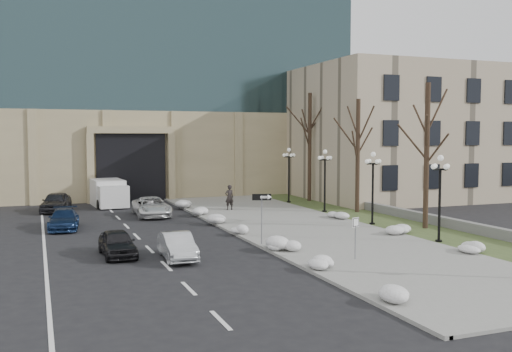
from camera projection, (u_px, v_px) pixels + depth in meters
The scene contains 33 objects.
ground at pixel (365, 285), 22.03m from camera, with size 160.00×160.00×0.00m, color black.
sidewalk at pixel (295, 226), 36.32m from camera, with size 9.00×40.00×0.12m, color gray.
curb at pixel (228, 230), 34.70m from camera, with size 0.30×40.00×0.14m, color gray.
grass_strip at pixel (382, 220), 38.65m from camera, with size 4.00×40.00×0.10m, color #364522.
stone_wall at pixel (390, 211), 41.21m from camera, with size 0.50×30.00×0.70m, color slate.
office_tower at pixel (131, 16), 60.58m from camera, with size 40.00×24.70×36.00m.
classical_building at pixel (407, 134), 55.55m from camera, with size 22.00×18.12×12.00m.
car_a at pixel (117, 243), 27.35m from camera, with size 1.50×3.72×1.27m, color black.
car_b at pixel (177, 246), 26.66m from camera, with size 1.32×3.78×1.24m, color #B9BDC1.
car_c at pixel (64, 219), 35.26m from camera, with size 1.75×4.29×1.25m, color navy.
car_d at pixel (152, 207), 40.88m from camera, with size 2.31×5.00×1.39m, color silver.
car_e at pixel (56, 202), 43.34m from camera, with size 1.78×4.43×1.51m, color #28282C.
pedestrian at pixel (229, 197), 43.59m from camera, with size 0.70×0.46×1.91m, color black.
box_truck at pixel (107, 193), 47.47m from camera, with size 2.79×6.93×2.16m.
one_way_sign at pixel (265, 203), 29.58m from camera, with size 1.02×0.46×2.77m.
keep_sign at pixel (355, 229), 26.10m from camera, with size 0.42×0.18×2.04m.
snow_clump_a at pixel (390, 295), 19.65m from camera, with size 1.10×1.60×0.36m, color white.
snow_clump_b at pixel (318, 262), 24.70m from camera, with size 1.10×1.60×0.36m, color white.
snow_clump_c at pixel (283, 247), 28.20m from camera, with size 1.10×1.60×0.36m, color white.
snow_clump_d at pixel (246, 231), 32.78m from camera, with size 1.10×1.60×0.36m, color white.
snow_clump_e at pixel (222, 221), 36.84m from camera, with size 1.10×1.60×0.36m, color white.
snow_clump_f at pixel (200, 212), 41.13m from camera, with size 1.10×1.60×0.36m, color white.
snow_clump_g at pixel (185, 205), 45.19m from camera, with size 1.10×1.60×0.36m, color white.
snow_clump_h at pixel (466, 247), 28.01m from camera, with size 1.10×1.60×0.36m, color white.
snow_clump_i at pixel (398, 230), 33.05m from camera, with size 1.10×1.60×0.36m, color white.
snow_clump_j at pixel (337, 216), 39.08m from camera, with size 1.10×1.60×0.36m, color white.
lamppost_a at pixel (440, 187), 30.38m from camera, with size 1.18×1.18×4.76m.
lamppost_b at pixel (373, 178), 36.43m from camera, with size 1.18×1.18×4.76m.
lamppost_c at pixel (325, 172), 42.48m from camera, with size 1.18×1.18×4.76m.
lamppost_d at pixel (289, 168), 48.53m from camera, with size 1.18×1.18×4.76m.
tree_near at pixel (427, 135), 34.70m from camera, with size 3.20×3.20×9.00m.
tree_mid at pixel (358, 140), 42.17m from camera, with size 3.20×3.20×8.50m.
tree_far at pixel (310, 132), 49.57m from camera, with size 3.20×3.20×9.50m.
Camera 1 is at (-11.75, -18.71, 5.77)m, focal length 40.00 mm.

